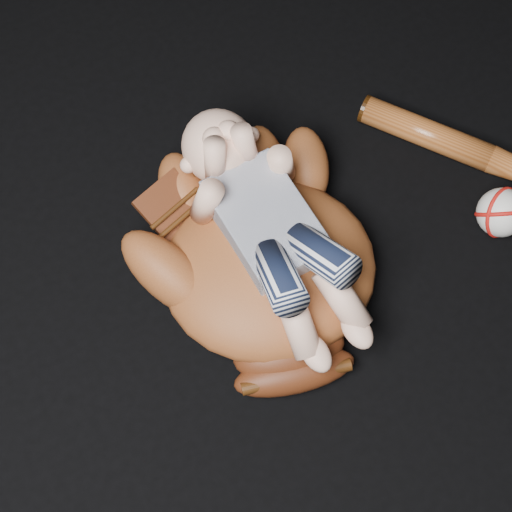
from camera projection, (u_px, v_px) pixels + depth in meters
name	position (u px, v px, depth m)	size (l,w,h in m)	color
baseball_glove	(269.00, 264.00, 1.10)	(0.38, 0.43, 0.14)	brown
newborn_baby	(278.00, 235.00, 1.05)	(0.18, 0.40, 0.16)	beige
baseball_bat	(506.00, 165.00, 1.22)	(0.04, 0.48, 0.04)	brown
baseball	(501.00, 212.00, 1.17)	(0.07, 0.07, 0.07)	white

